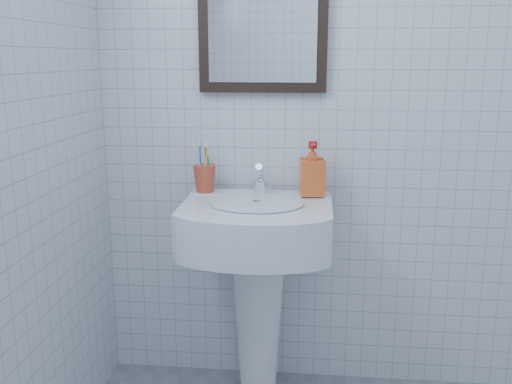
# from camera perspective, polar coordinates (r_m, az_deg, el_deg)

# --- Properties ---
(wall_back) EXTENTS (2.20, 0.02, 2.50)m
(wall_back) POSITION_cam_1_polar(r_m,az_deg,el_deg) (2.31, 11.68, 9.94)
(wall_back) COLOR silver
(wall_back) RESTS_ON ground
(washbasin) EXTENTS (0.56, 0.41, 0.86)m
(washbasin) POSITION_cam_1_polar(r_m,az_deg,el_deg) (2.24, 0.16, -7.64)
(washbasin) COLOR white
(washbasin) RESTS_ON ground
(faucet) EXTENTS (0.05, 0.11, 0.13)m
(faucet) POSITION_cam_1_polar(r_m,az_deg,el_deg) (2.24, 0.42, 1.10)
(faucet) COLOR silver
(faucet) RESTS_ON washbasin
(toothbrush_cup) EXTENTS (0.10, 0.10, 0.11)m
(toothbrush_cup) POSITION_cam_1_polar(r_m,az_deg,el_deg) (2.28, -5.15, 1.35)
(toothbrush_cup) COLOR #C04628
(toothbrush_cup) RESTS_ON washbasin
(soap_dispenser) EXTENTS (0.10, 0.11, 0.21)m
(soap_dispenser) POSITION_cam_1_polar(r_m,az_deg,el_deg) (2.23, 5.65, 2.34)
(soap_dispenser) COLOR red
(soap_dispenser) RESTS_ON washbasin
(wall_mirror) EXTENTS (0.50, 0.04, 0.62)m
(wall_mirror) POSITION_cam_1_polar(r_m,az_deg,el_deg) (2.29, 0.68, 17.69)
(wall_mirror) COLOR black
(wall_mirror) RESTS_ON wall_back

